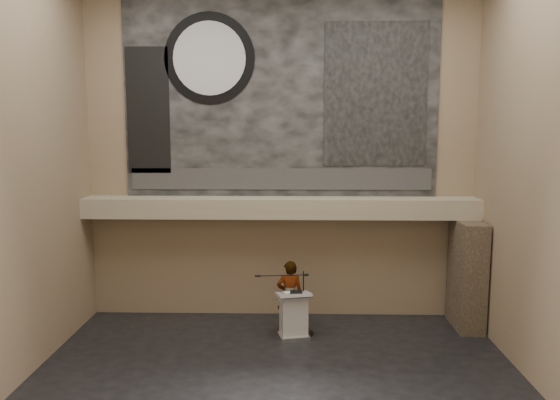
{
  "coord_description": "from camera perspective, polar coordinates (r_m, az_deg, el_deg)",
  "views": [
    {
      "loc": [
        0.31,
        -10.12,
        5.02
      ],
      "look_at": [
        0.0,
        3.2,
        3.2
      ],
      "focal_mm": 35.0,
      "sensor_mm": 36.0,
      "label": 1
    }
  ],
  "objects": [
    {
      "name": "banner_building_print",
      "position": [
        14.22,
        9.96,
        10.81
      ],
      "size": [
        2.6,
        0.02,
        3.6
      ],
      "primitive_type": "cube",
      "color": "black",
      "rests_on": "banner"
    },
    {
      "name": "banner_clock_face",
      "position": [
        14.29,
        -7.4,
        14.47
      ],
      "size": [
        1.84,
        0.02,
        1.84
      ],
      "primitive_type": "cylinder",
      "rotation": [
        1.57,
        0.0,
        0.0
      ],
      "color": "silver",
      "rests_on": "banner"
    },
    {
      "name": "wall_front",
      "position": [
        6.18,
        -1.58,
        0.62
      ],
      "size": [
        10.0,
        0.02,
        8.5
      ],
      "primitive_type": "cube",
      "color": "#90745B",
      "rests_on": "floor"
    },
    {
      "name": "papers",
      "position": [
        13.06,
        0.97,
        -9.68
      ],
      "size": [
        0.29,
        0.33,
        0.0
      ],
      "primitive_type": "cube",
      "rotation": [
        0.0,
        0.0,
        0.38
      ],
      "color": "white",
      "rests_on": "lectern"
    },
    {
      "name": "binder",
      "position": [
        13.05,
        1.71,
        -9.62
      ],
      "size": [
        0.29,
        0.23,
        0.04
      ],
      "primitive_type": "cube",
      "rotation": [
        0.0,
        0.0,
        -0.0
      ],
      "color": "black",
      "rests_on": "lectern"
    },
    {
      "name": "lectern",
      "position": [
        13.25,
        1.43,
        -11.93
      ],
      "size": [
        0.89,
        0.72,
        1.14
      ],
      "rotation": [
        0.0,
        0.0,
        0.24
      ],
      "color": "silver",
      "rests_on": "floor"
    },
    {
      "name": "sprinkler_left",
      "position": [
        14.0,
        -6.53,
        -1.93
      ],
      "size": [
        0.04,
        0.04,
        0.06
      ],
      "primitive_type": "cylinder",
      "color": "#B2893D",
      "rests_on": "soffit"
    },
    {
      "name": "mic_stand",
      "position": [
        13.57,
        2.27,
        -12.89
      ],
      "size": [
        1.41,
        0.52,
        1.57
      ],
      "rotation": [
        0.0,
        0.0,
        0.11
      ],
      "color": "black",
      "rests_on": "floor"
    },
    {
      "name": "stone_pier",
      "position": [
        14.43,
        18.95,
        -7.38
      ],
      "size": [
        0.6,
        1.4,
        2.7
      ],
      "primitive_type": "cube",
      "color": "#3D3225",
      "rests_on": "floor"
    },
    {
      "name": "banner_text_strip",
      "position": [
        14.12,
        0.07,
        2.21
      ],
      "size": [
        7.76,
        0.02,
        0.55
      ],
      "primitive_type": "cube",
      "color": "#313131",
      "rests_on": "banner"
    },
    {
      "name": "floor",
      "position": [
        11.3,
        -0.4,
        -18.6
      ],
      "size": [
        10.0,
        10.0,
        0.0
      ],
      "primitive_type": "plane",
      "color": "black",
      "rests_on": "ground"
    },
    {
      "name": "sprinkler_right",
      "position": [
        13.96,
        7.86,
        -1.99
      ],
      "size": [
        0.04,
        0.04,
        0.06
      ],
      "primitive_type": "cylinder",
      "color": "#B2893D",
      "rests_on": "soffit"
    },
    {
      "name": "speaker_person",
      "position": [
        13.54,
        1.04,
        -10.0
      ],
      "size": [
        0.65,
        0.42,
        1.77
      ],
      "primitive_type": "imported",
      "rotation": [
        0.0,
        0.0,
        3.14
      ],
      "color": "white",
      "rests_on": "floor"
    },
    {
      "name": "banner_brick_print",
      "position": [
        14.54,
        -13.63,
        9.06
      ],
      "size": [
        1.1,
        0.02,
        3.2
      ],
      "primitive_type": "cube",
      "color": "black",
      "rests_on": "banner"
    },
    {
      "name": "wall_left",
      "position": [
        11.46,
        -26.33,
        3.12
      ],
      "size": [
        0.02,
        8.0,
        8.5
      ],
      "primitive_type": "cube",
      "color": "#90745B",
      "rests_on": "floor"
    },
    {
      "name": "soffit",
      "position": [
        13.88,
        0.04,
        -0.8
      ],
      "size": [
        10.0,
        0.8,
        0.5
      ],
      "primitive_type": "cube",
      "color": "tan",
      "rests_on": "wall_back"
    },
    {
      "name": "wall_back",
      "position": [
        14.14,
        0.08,
        4.66
      ],
      "size": [
        10.0,
        0.02,
        8.5
      ],
      "primitive_type": "cube",
      "color": "#90745B",
      "rests_on": "floor"
    },
    {
      "name": "banner",
      "position": [
        14.11,
        0.08,
        10.54
      ],
      "size": [
        8.0,
        0.05,
        5.0
      ],
      "primitive_type": "cube",
      "color": "black",
      "rests_on": "wall_back"
    },
    {
      "name": "wall_right",
      "position": [
        11.18,
        26.17,
        3.03
      ],
      "size": [
        0.02,
        8.0,
        8.5
      ],
      "primitive_type": "cube",
      "color": "#90745B",
      "rests_on": "floor"
    },
    {
      "name": "banner_clock_rim",
      "position": [
        14.31,
        -7.39,
        14.46
      ],
      "size": [
        2.3,
        0.02,
        2.3
      ],
      "primitive_type": "cylinder",
      "rotation": [
        1.57,
        0.0,
        0.0
      ],
      "color": "black",
      "rests_on": "banner"
    }
  ]
}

